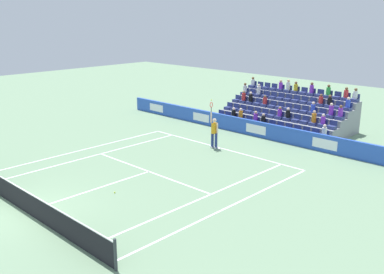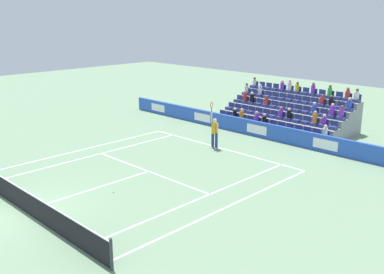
% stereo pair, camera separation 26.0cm
% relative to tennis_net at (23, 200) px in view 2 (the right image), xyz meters
% --- Properties ---
extents(ground_plane, '(80.00, 80.00, 0.00)m').
position_rel_tennis_net_xyz_m(ground_plane, '(0.00, 0.00, -0.49)').
color(ground_plane, gray).
extents(line_baseline, '(10.97, 0.10, 0.01)m').
position_rel_tennis_net_xyz_m(line_baseline, '(0.00, -11.89, -0.49)').
color(line_baseline, white).
rests_on(line_baseline, ground).
extents(line_service, '(8.23, 0.10, 0.01)m').
position_rel_tennis_net_xyz_m(line_service, '(0.00, -6.40, -0.49)').
color(line_service, white).
rests_on(line_service, ground).
extents(line_centre_service, '(0.10, 6.40, 0.01)m').
position_rel_tennis_net_xyz_m(line_centre_service, '(0.00, -3.20, -0.49)').
color(line_centre_service, white).
rests_on(line_centre_service, ground).
extents(line_singles_sideline_left, '(0.10, 11.89, 0.01)m').
position_rel_tennis_net_xyz_m(line_singles_sideline_left, '(4.12, -5.95, -0.49)').
color(line_singles_sideline_left, white).
rests_on(line_singles_sideline_left, ground).
extents(line_singles_sideline_right, '(0.10, 11.89, 0.01)m').
position_rel_tennis_net_xyz_m(line_singles_sideline_right, '(-4.12, -5.95, -0.49)').
color(line_singles_sideline_right, white).
rests_on(line_singles_sideline_right, ground).
extents(line_doubles_sideline_left, '(0.10, 11.89, 0.01)m').
position_rel_tennis_net_xyz_m(line_doubles_sideline_left, '(5.49, -5.95, -0.49)').
color(line_doubles_sideline_left, white).
rests_on(line_doubles_sideline_left, ground).
extents(line_doubles_sideline_right, '(0.10, 11.89, 0.01)m').
position_rel_tennis_net_xyz_m(line_doubles_sideline_right, '(-5.49, -5.95, -0.49)').
color(line_doubles_sideline_right, white).
rests_on(line_doubles_sideline_right, ground).
extents(line_centre_mark, '(0.10, 0.20, 0.01)m').
position_rel_tennis_net_xyz_m(line_centre_mark, '(0.00, -11.79, -0.49)').
color(line_centre_mark, white).
rests_on(line_centre_mark, ground).
extents(sponsor_barrier, '(23.64, 0.22, 0.99)m').
position_rel_tennis_net_xyz_m(sponsor_barrier, '(-0.00, -15.39, 0.00)').
color(sponsor_barrier, blue).
rests_on(sponsor_barrier, ground).
extents(tennis_net, '(11.97, 0.10, 1.07)m').
position_rel_tennis_net_xyz_m(tennis_net, '(0.00, 0.00, 0.00)').
color(tennis_net, '#33383D').
rests_on(tennis_net, ground).
extents(tennis_player, '(0.53, 0.40, 2.85)m').
position_rel_tennis_net_xyz_m(tennis_player, '(0.29, -11.62, 0.50)').
color(tennis_player, navy).
rests_on(tennis_player, ground).
extents(stadium_stand, '(8.68, 4.75, 3.04)m').
position_rel_tennis_net_xyz_m(stadium_stand, '(-0.01, -18.96, 0.34)').
color(stadium_stand, gray).
rests_on(stadium_stand, ground).
extents(loose_tennis_ball, '(0.07, 0.07, 0.07)m').
position_rel_tennis_net_xyz_m(loose_tennis_ball, '(-0.99, -3.59, -0.46)').
color(loose_tennis_ball, '#D1E533').
rests_on(loose_tennis_ball, ground).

